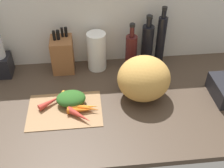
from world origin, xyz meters
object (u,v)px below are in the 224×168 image
(carrot_4, at_px, (83,107))
(carrot_6, at_px, (69,97))
(carrot_1, at_px, (74,99))
(knife_block, at_px, (63,53))
(cutting_board, at_px, (65,110))
(paper_towel_roll, at_px, (97,51))
(carrot_0, at_px, (51,101))
(bottle_0, at_px, (131,52))
(carrot_2, at_px, (79,110))
(bottle_2, at_px, (161,40))
(bottle_1, at_px, (147,45))
(winter_squash, at_px, (144,79))
(carrot_5, at_px, (87,108))
(carrot_3, at_px, (80,115))

(carrot_4, bearing_deg, carrot_6, 132.90)
(carrot_1, height_order, knife_block, knife_block)
(cutting_board, relative_size, paper_towel_roll, 1.61)
(carrot_0, relative_size, paper_towel_roll, 0.62)
(carrot_1, xyz_separation_m, carrot_4, (0.05, -0.06, 0.00))
(carrot_0, bearing_deg, bottle_0, 31.69)
(carrot_1, relative_size, carrot_4, 1.11)
(knife_block, bearing_deg, carrot_1, -79.15)
(knife_block, distance_m, paper_towel_roll, 0.20)
(carrot_0, height_order, paper_towel_roll, paper_towel_roll)
(carrot_0, bearing_deg, cutting_board, -34.97)
(carrot_2, relative_size, bottle_2, 0.32)
(carrot_0, bearing_deg, bottle_1, 29.56)
(carrot_2, distance_m, carrot_6, 0.11)
(winter_squash, distance_m, knife_block, 0.51)
(carrot_2, height_order, knife_block, knife_block)
(carrot_0, xyz_separation_m, carrot_2, (0.14, -0.08, 0.00))
(carrot_1, distance_m, carrot_2, 0.09)
(cutting_board, xyz_separation_m, carrot_5, (0.11, -0.02, 0.02))
(carrot_6, bearing_deg, carrot_0, -168.15)
(bottle_2, bearing_deg, winter_squash, -117.82)
(carrot_2, relative_size, bottle_1, 0.36)
(carrot_0, xyz_separation_m, bottle_1, (0.54, 0.31, 0.11))
(cutting_board, distance_m, carrot_5, 0.11)
(cutting_board, height_order, carrot_5, carrot_5)
(carrot_1, distance_m, knife_block, 0.33)
(winter_squash, bearing_deg, carrot_5, -163.48)
(paper_towel_roll, bearing_deg, bottle_2, 0.80)
(carrot_2, bearing_deg, bottle_0, 49.02)
(carrot_6, relative_size, paper_towel_roll, 0.44)
(bottle_0, bearing_deg, carrot_1, -140.65)
(winter_squash, height_order, bottle_1, bottle_1)
(carrot_3, bearing_deg, knife_block, 101.20)
(cutting_board, height_order, bottle_1, bottle_1)
(carrot_0, relative_size, carrot_5, 1.14)
(carrot_0, xyz_separation_m, paper_towel_roll, (0.25, 0.30, 0.09))
(knife_block, bearing_deg, carrot_6, -83.31)
(carrot_5, xyz_separation_m, bottle_2, (0.44, 0.37, 0.14))
(carrot_3, distance_m, knife_block, 0.44)
(bottle_0, bearing_deg, carrot_4, -130.64)
(carrot_2, height_order, carrot_5, carrot_2)
(carrot_4, distance_m, carrot_5, 0.02)
(carrot_2, xyz_separation_m, paper_towel_roll, (0.11, 0.38, 0.09))
(carrot_0, xyz_separation_m, winter_squash, (0.47, 0.02, 0.09))
(carrot_6, bearing_deg, bottle_1, 32.54)
(knife_block, xyz_separation_m, bottle_1, (0.49, -0.01, 0.03))
(carrot_1, height_order, bottle_2, bottle_2)
(paper_towel_roll, bearing_deg, carrot_1, -114.49)
(carrot_3, xyz_separation_m, carrot_6, (-0.05, 0.13, 0.00))
(carrot_1, bearing_deg, carrot_6, 149.30)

